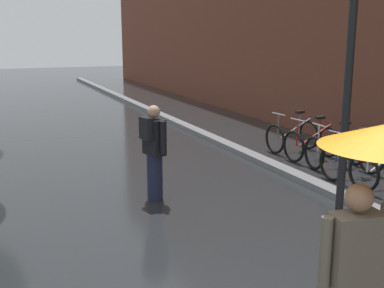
# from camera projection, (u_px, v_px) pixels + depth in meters

# --- Properties ---
(kerb_strip) EXTENTS (0.30, 36.00, 0.12)m
(kerb_strip) POSITION_uv_depth(u_px,v_px,m) (196.00, 131.00, 13.63)
(kerb_strip) COLOR slate
(kerb_strip) RESTS_ON ground
(parked_bicycle_2) EXTENTS (1.14, 0.80, 0.96)m
(parked_bicycle_2) POSITION_uv_depth(u_px,v_px,m) (384.00, 167.00, 8.73)
(parked_bicycle_2) COLOR black
(parked_bicycle_2) RESTS_ON ground
(parked_bicycle_3) EXTENTS (1.13, 0.79, 0.96)m
(parked_bicycle_3) POSITION_uv_depth(u_px,v_px,m) (352.00, 159.00, 9.35)
(parked_bicycle_3) COLOR black
(parked_bicycle_3) RESTS_ON ground
(parked_bicycle_4) EXTENTS (1.12, 0.77, 0.96)m
(parked_bicycle_4) POSITION_uv_depth(u_px,v_px,m) (335.00, 150.00, 10.05)
(parked_bicycle_4) COLOR black
(parked_bicycle_4) RESTS_ON ground
(parked_bicycle_5) EXTENTS (1.13, 0.78, 0.96)m
(parked_bicycle_5) POSITION_uv_depth(u_px,v_px,m) (312.00, 143.00, 10.70)
(parked_bicycle_5) COLOR black
(parked_bicycle_5) RESTS_ON ground
(parked_bicycle_6) EXTENTS (1.13, 0.79, 0.96)m
(parked_bicycle_6) POSITION_uv_depth(u_px,v_px,m) (292.00, 136.00, 11.46)
(parked_bicycle_6) COLOR black
(parked_bicycle_6) RESTS_ON ground
(street_lamp_post) EXTENTS (0.24, 0.24, 4.41)m
(street_lamp_post) POSITION_uv_depth(u_px,v_px,m) (351.00, 46.00, 6.78)
(street_lamp_post) COLOR black
(street_lamp_post) RESTS_ON ground
(pedestrian_walking_midground) EXTENTS (0.40, 0.57, 1.61)m
(pedestrian_walking_midground) POSITION_uv_depth(u_px,v_px,m) (154.00, 150.00, 7.95)
(pedestrian_walking_midground) COLOR #1E233D
(pedestrian_walking_midground) RESTS_ON ground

